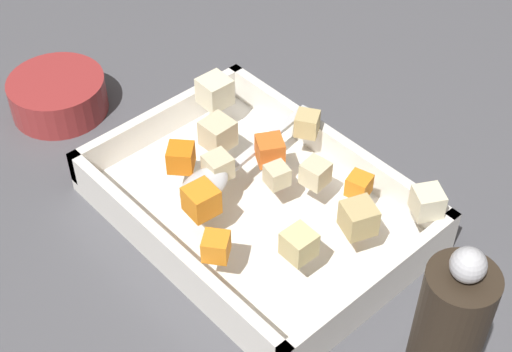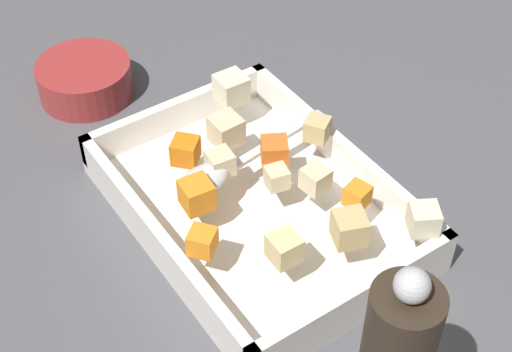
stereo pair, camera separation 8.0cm
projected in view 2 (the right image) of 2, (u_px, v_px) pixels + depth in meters
ground_plane at (276, 220)px, 0.84m from camera, size 4.00×4.00×0.00m
baking_dish at (256, 208)px, 0.83m from camera, size 0.34×0.25×0.05m
carrot_chunk_near_left at (185, 151)px, 0.82m from camera, size 0.04×0.04×0.03m
carrot_chunk_corner_ne at (274, 152)px, 0.82m from camera, size 0.04×0.04×0.03m
carrot_chunk_corner_se at (202, 241)px, 0.73m from camera, size 0.03×0.03×0.02m
carrot_chunk_center at (197, 195)px, 0.77m from camera, size 0.03×0.03×0.03m
carrot_chunk_mid_right at (357, 195)px, 0.78m from camera, size 0.03×0.03×0.02m
potato_chunk_under_handle at (285, 248)px, 0.72m from camera, size 0.03×0.03×0.03m
potato_chunk_far_left at (226, 130)px, 0.84m from camera, size 0.03×0.03×0.03m
potato_chunk_rim_edge at (350, 228)px, 0.74m from camera, size 0.04×0.04×0.03m
potato_chunk_mid_left at (231, 89)px, 0.89m from camera, size 0.03×0.03×0.03m
potato_chunk_far_right at (316, 179)px, 0.79m from camera, size 0.03×0.03×0.03m
potato_chunk_back_center at (276, 182)px, 0.79m from camera, size 0.03×0.03×0.02m
potato_chunk_heap_side at (424, 219)px, 0.75m from camera, size 0.04×0.04×0.03m
potato_chunk_corner_sw at (317, 129)px, 0.85m from camera, size 0.03×0.03×0.02m
potato_chunk_front_center at (220, 163)px, 0.81m from camera, size 0.03×0.03×0.03m
serving_spoon at (213, 174)px, 0.80m from camera, size 0.05×0.21×0.02m
small_prep_bowl at (85, 79)px, 0.98m from camera, size 0.12×0.12×0.05m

